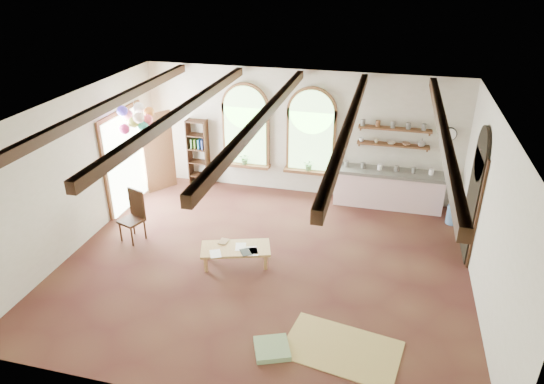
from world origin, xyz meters
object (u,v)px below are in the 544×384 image
(kitchen_counter, at_px, (388,188))
(coffee_table, at_px, (236,249))
(side_chair, at_px, (133,226))
(balloon_cluster, at_px, (135,118))

(kitchen_counter, bearing_deg, coffee_table, -130.48)
(side_chair, xyz_separation_m, balloon_cluster, (-0.39, 1.33, 2.01))
(side_chair, bearing_deg, balloon_cluster, 106.43)
(coffee_table, xyz_separation_m, side_chair, (-2.46, 0.37, -0.02))
(balloon_cluster, bearing_deg, coffee_table, -30.78)
(coffee_table, xyz_separation_m, balloon_cluster, (-2.85, 1.70, 1.99))
(kitchen_counter, xyz_separation_m, balloon_cluster, (-5.71, -1.65, 1.86))
(coffee_table, relative_size, side_chair, 1.31)
(coffee_table, distance_m, balloon_cluster, 3.87)
(side_chair, relative_size, balloon_cluster, 0.99)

